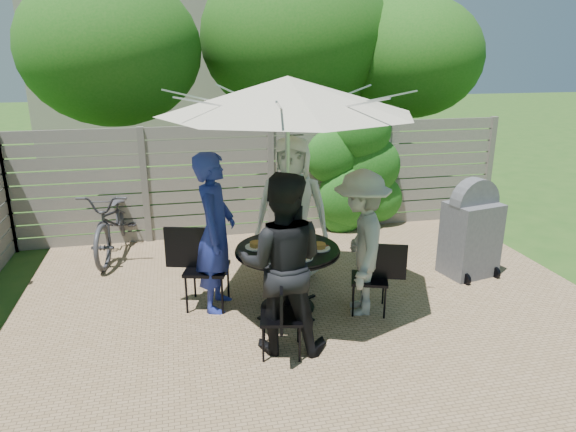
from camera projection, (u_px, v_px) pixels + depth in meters
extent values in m
plane|color=#264E18|center=(320.00, 318.00, 5.91)|extent=(60.00, 60.00, 0.00)
cube|color=#967857|center=(309.00, 298.00, 6.37)|extent=(7.00, 6.00, 0.02)
cube|color=gray|center=(271.00, 180.00, 8.42)|extent=(8.00, 0.10, 1.85)
ellipsoid|color=#195B14|center=(354.00, 179.00, 8.58)|extent=(1.20, 0.70, 1.80)
cube|color=gray|center=(218.00, 66.00, 16.31)|extent=(10.00, 6.00, 5.00)
ellipsoid|color=#1B5313|center=(111.00, 49.00, 9.14)|extent=(3.20, 3.20, 2.72)
ellipsoid|color=#1B5313|center=(295.00, 39.00, 10.27)|extent=(3.80, 3.80, 3.23)
ellipsoid|color=#1B5313|center=(411.00, 57.00, 10.18)|extent=(2.80, 2.80, 2.38)
cylinder|color=black|center=(288.00, 249.00, 5.88)|extent=(1.47, 1.47, 0.03)
cylinder|color=black|center=(288.00, 280.00, 6.00)|extent=(0.08, 0.08, 0.76)
cylinder|color=black|center=(288.00, 307.00, 6.11)|extent=(0.64, 0.64, 0.04)
cylinder|color=silver|center=(288.00, 207.00, 5.73)|extent=(0.05, 0.05, 2.55)
cone|color=beige|center=(287.00, 95.00, 5.36)|extent=(3.43, 3.43, 0.39)
cube|color=black|center=(292.00, 246.00, 6.89)|extent=(0.55, 0.55, 0.03)
cube|color=black|center=(294.00, 225.00, 7.02)|extent=(0.17, 0.41, 0.43)
imported|color=silver|center=(292.00, 211.00, 6.61)|extent=(1.08, 0.86, 1.94)
cube|color=black|center=(207.00, 269.00, 6.02)|extent=(0.59, 0.59, 0.04)
cube|color=black|center=(185.00, 247.00, 5.96)|extent=(0.47, 0.16, 0.49)
imported|color=navy|center=(215.00, 233.00, 5.88)|extent=(0.63, 0.79, 1.89)
cube|color=black|center=(281.00, 316.00, 5.08)|extent=(0.48, 0.48, 0.03)
cube|color=black|center=(281.00, 306.00, 4.82)|extent=(0.11, 0.41, 0.42)
imported|color=black|center=(282.00, 264.00, 5.04)|extent=(1.07, 0.93, 1.86)
cube|color=black|center=(369.00, 279.00, 5.93)|extent=(0.53, 0.53, 0.03)
cube|color=black|center=(389.00, 262.00, 5.83)|extent=(0.40, 0.17, 0.42)
imported|color=#999A95|center=(361.00, 244.00, 5.80)|extent=(0.91, 1.23, 1.70)
cylinder|color=white|center=(289.00, 237.00, 6.22)|extent=(0.26, 0.26, 0.01)
cylinder|color=#AD7B32|center=(289.00, 234.00, 6.21)|extent=(0.15, 0.15, 0.05)
cylinder|color=white|center=(256.00, 247.00, 5.90)|extent=(0.26, 0.26, 0.01)
cylinder|color=#AD7B32|center=(256.00, 244.00, 5.89)|extent=(0.15, 0.15, 0.05)
cylinder|color=white|center=(285.00, 259.00, 5.53)|extent=(0.26, 0.26, 0.01)
cylinder|color=#AD7B32|center=(285.00, 257.00, 5.52)|extent=(0.15, 0.15, 0.05)
cylinder|color=white|center=(319.00, 248.00, 5.85)|extent=(0.26, 0.26, 0.01)
cylinder|color=#AD7B32|center=(319.00, 246.00, 5.84)|extent=(0.15, 0.15, 0.05)
cylinder|color=white|center=(302.00, 258.00, 5.58)|extent=(0.24, 0.24, 0.01)
cylinder|color=#AD7B32|center=(302.00, 255.00, 5.57)|extent=(0.14, 0.14, 0.05)
cylinder|color=silver|center=(280.00, 234.00, 6.11)|extent=(0.07, 0.07, 0.14)
cylinder|color=silver|center=(264.00, 245.00, 5.77)|extent=(0.07, 0.07, 0.14)
cylinder|color=silver|center=(296.00, 251.00, 5.60)|extent=(0.07, 0.07, 0.14)
cylinder|color=silver|center=(310.00, 240.00, 5.94)|extent=(0.07, 0.07, 0.14)
cylinder|color=#59280C|center=(283.00, 240.00, 5.90)|extent=(0.09, 0.09, 0.16)
cylinder|color=#C6B293|center=(297.00, 237.00, 6.06)|extent=(0.08, 0.08, 0.12)
imported|color=#333338|center=(115.00, 221.00, 7.67)|extent=(1.00, 2.06, 1.04)
cube|color=#59595E|center=(470.00, 240.00, 6.91)|extent=(0.75, 0.64, 1.02)
cylinder|color=#59595E|center=(474.00, 203.00, 6.75)|extent=(0.70, 0.34, 0.67)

